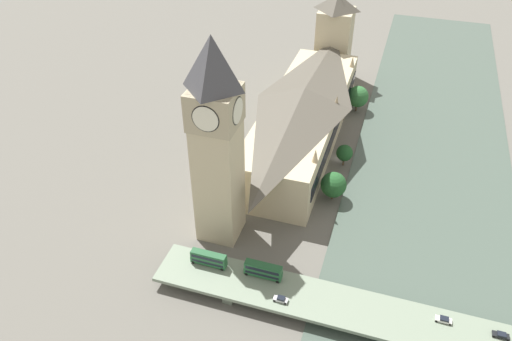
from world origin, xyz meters
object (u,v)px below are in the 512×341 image
(road_bridge, at_px, (422,328))
(double_decker_bus_lead, at_px, (209,258))
(clock_tower, at_px, (217,139))
(car_northbound_mid, at_px, (501,335))
(double_decker_bus_mid, at_px, (263,270))
(car_northbound_tail, at_px, (444,320))
(victoria_tower, at_px, (334,38))
(car_southbound_lead, at_px, (281,299))
(parliament_hall, at_px, (303,116))

(road_bridge, distance_m, double_decker_bus_lead, 63.26)
(clock_tower, relative_size, car_northbound_mid, 16.26)
(clock_tower, distance_m, double_decker_bus_lead, 36.07)
(clock_tower, bearing_deg, car_northbound_mid, 167.49)
(clock_tower, distance_m, car_northbound_mid, 94.13)
(double_decker_bus_mid, xyz_separation_m, car_northbound_tail, (-51.31, 0.17, -2.03))
(clock_tower, xyz_separation_m, road_bridge, (-66.56, 21.97, -33.84))
(victoria_tower, relative_size, car_northbound_mid, 11.13)
(victoria_tower, height_order, double_decker_bus_lead, victoria_tower)
(victoria_tower, distance_m, double_decker_bus_mid, 145.69)
(car_southbound_lead, bearing_deg, clock_tower, -42.63)
(car_northbound_tail, bearing_deg, victoria_tower, -67.86)
(victoria_tower, xyz_separation_m, road_bridge, (-53.71, 148.16, -18.35))
(parliament_hall, xyz_separation_m, car_northbound_mid, (-73.40, 81.34, -7.69))
(car_northbound_tail, bearing_deg, road_bridge, 31.80)
(parliament_hall, relative_size, victoria_tower, 2.17)
(clock_tower, relative_size, car_northbound_tail, 15.76)
(parliament_hall, bearing_deg, double_decker_bus_mid, 95.38)
(car_northbound_mid, relative_size, car_northbound_tail, 0.97)
(road_bridge, distance_m, car_northbound_mid, 20.00)
(car_northbound_tail, bearing_deg, car_southbound_lead, 9.03)
(road_bridge, bearing_deg, clock_tower, -18.27)
(victoria_tower, bearing_deg, car_northbound_tail, 112.14)
(clock_tower, height_order, car_southbound_lead, clock_tower)
(car_northbound_mid, bearing_deg, parliament_hall, -47.94)
(victoria_tower, distance_m, double_decker_bus_lead, 146.38)
(road_bridge, xyz_separation_m, double_decker_bus_lead, (63.11, -2.85, 3.46))
(road_bridge, relative_size, double_decker_bus_mid, 13.50)
(clock_tower, bearing_deg, double_decker_bus_lead, 100.23)
(double_decker_bus_lead, relative_size, car_northbound_tail, 2.55)
(victoria_tower, bearing_deg, road_bridge, 109.93)
(victoria_tower, relative_size, double_decker_bus_mid, 4.17)
(clock_tower, height_order, victoria_tower, clock_tower)
(car_northbound_mid, distance_m, car_southbound_lead, 58.76)
(double_decker_bus_mid, bearing_deg, clock_tower, -42.13)
(victoria_tower, height_order, road_bridge, victoria_tower)
(clock_tower, xyz_separation_m, car_northbound_tail, (-71.81, 18.72, -32.32))
(clock_tower, height_order, car_northbound_tail, clock_tower)
(clock_tower, height_order, car_northbound_mid, clock_tower)
(parliament_hall, xyz_separation_m, double_decker_bus_mid, (-7.60, 80.74, -5.64))
(road_bridge, bearing_deg, victoria_tower, -70.07)
(victoria_tower, xyz_separation_m, car_southbound_lead, (-15.06, 151.88, -16.76))
(clock_tower, height_order, road_bridge, clock_tower)
(road_bridge, height_order, car_northbound_mid, car_northbound_mid)
(parliament_hall, bearing_deg, car_northbound_mid, 132.06)
(parliament_hall, relative_size, car_northbound_mid, 24.17)
(car_northbound_mid, height_order, car_northbound_tail, car_northbound_tail)
(double_decker_bus_mid, xyz_separation_m, car_northbound_mid, (-65.80, 0.60, -2.06))
(double_decker_bus_lead, bearing_deg, clock_tower, -79.77)
(parliament_hall, distance_m, car_northbound_tail, 100.38)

